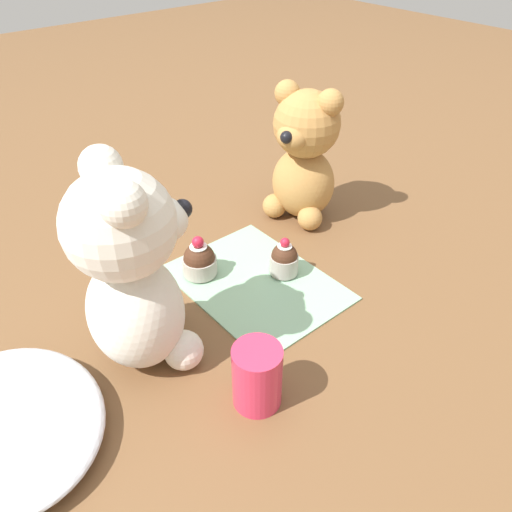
{
  "coord_description": "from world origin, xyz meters",
  "views": [
    {
      "loc": [
        -0.48,
        0.4,
        0.52
      ],
      "look_at": [
        0.0,
        0.0,
        0.06
      ],
      "focal_mm": 35.0,
      "sensor_mm": 36.0,
      "label": 1
    }
  ],
  "objects": [
    {
      "name": "teddy_bear_tan",
      "position": [
        0.11,
        -0.2,
        0.13
      ],
      "size": [
        0.14,
        0.14,
        0.25
      ],
      "rotation": [
        0.0,
        0.0,
        3.42
      ],
      "color": "#B78447",
      "rests_on": "ground_plane"
    },
    {
      "name": "cupcake_near_cream_bear",
      "position": [
        0.08,
        0.06,
        0.03
      ],
      "size": [
        0.06,
        0.06,
        0.07
      ],
      "color": "#B2ADA3",
      "rests_on": "knitted_placemat"
    },
    {
      "name": "knitted_placemat",
      "position": [
        0.0,
        0.0,
        0.0
      ],
      "size": [
        0.27,
        0.2,
        0.01
      ],
      "primitive_type": "cube",
      "color": "#8EBC99",
      "rests_on": "ground_plane"
    },
    {
      "name": "tulle_cloth",
      "position": [
        -0.03,
        0.4,
        0.02
      ],
      "size": [
        0.25,
        0.21,
        0.04
      ],
      "primitive_type": "ellipsoid",
      "color": "silver",
      "rests_on": "ground_plane"
    },
    {
      "name": "ground_plane",
      "position": [
        0.0,
        0.0,
        0.0
      ],
      "size": [
        4.0,
        4.0,
        0.0
      ],
      "primitive_type": "plane",
      "color": "brown"
    },
    {
      "name": "teddy_bear_cream",
      "position": [
        -0.02,
        0.21,
        0.14
      ],
      "size": [
        0.16,
        0.16,
        0.29
      ],
      "rotation": [
        0.0,
        0.0,
        -0.22
      ],
      "color": "silver",
      "rests_on": "ground_plane"
    },
    {
      "name": "cupcake_near_tan_bear",
      "position": [
        -0.01,
        -0.05,
        0.03
      ],
      "size": [
        0.05,
        0.05,
        0.07
      ],
      "color": "#B2ADA3",
      "rests_on": "knitted_placemat"
    },
    {
      "name": "juice_glass",
      "position": [
        -0.17,
        0.15,
        0.04
      ],
      "size": [
        0.06,
        0.06,
        0.09
      ],
      "primitive_type": "cylinder",
      "color": "#DB3356",
      "rests_on": "ground_plane"
    }
  ]
}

